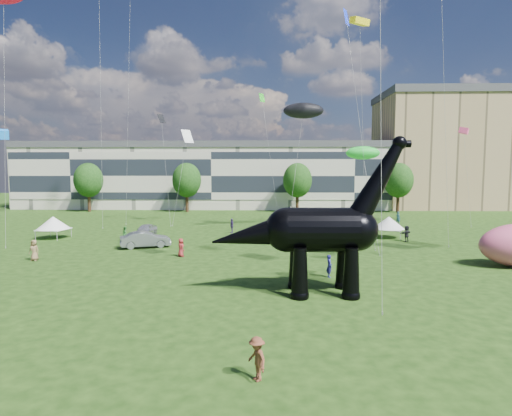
{
  "coord_description": "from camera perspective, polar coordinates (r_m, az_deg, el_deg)",
  "views": [
    {
      "loc": [
        2.67,
        -24.01,
        8.02
      ],
      "look_at": [
        1.79,
        8.0,
        5.0
      ],
      "focal_mm": 30.0,
      "sensor_mm": 36.0,
      "label": 1
    }
  ],
  "objects": [
    {
      "name": "car_silver",
      "position": [
        51.8,
        -14.51,
        -2.89
      ],
      "size": [
        2.04,
        4.38,
        1.45
      ],
      "primitive_type": "imported",
      "rotation": [
        0.0,
        0.0,
        -0.08
      ],
      "color": "silver",
      "rests_on": "ground"
    },
    {
      "name": "dinosaur_sculpture",
      "position": [
        27.42,
        7.8,
        -3.26
      ],
      "size": [
        12.67,
        3.55,
        10.39
      ],
      "rotation": [
        0.0,
        0.0,
        0.03
      ],
      "color": "black",
      "rests_on": "ground"
    },
    {
      "name": "ground",
      "position": [
        25.46,
        -4.64,
        -12.99
      ],
      "size": [
        220.0,
        220.0,
        0.0
      ],
      "primitive_type": "plane",
      "color": "#16330C",
      "rests_on": "ground"
    },
    {
      "name": "car_grey",
      "position": [
        44.58,
        -14.52,
        -4.09
      ],
      "size": [
        5.24,
        3.37,
        1.63
      ],
      "primitive_type": "imported",
      "rotation": [
        0.0,
        0.0,
        1.93
      ],
      "color": "gray",
      "rests_on": "ground"
    },
    {
      "name": "car_dark",
      "position": [
        51.49,
        10.22,
        -2.89
      ],
      "size": [
        2.04,
        4.76,
        1.37
      ],
      "primitive_type": "imported",
      "rotation": [
        0.0,
        0.0,
        0.03
      ],
      "color": "#595960",
      "rests_on": "ground"
    },
    {
      "name": "tree_far_left",
      "position": [
        83.67,
        -21.45,
        3.83
      ],
      "size": [
        5.2,
        5.2,
        9.44
      ],
      "color": "#382314",
      "rests_on": "ground"
    },
    {
      "name": "gazebo_far",
      "position": [
        54.83,
        12.35,
        -1.22
      ],
      "size": [
        4.76,
        4.76,
        2.6
      ],
      "rotation": [
        0.0,
        0.0,
        0.34
      ],
      "color": "white",
      "rests_on": "ground"
    },
    {
      "name": "terrace_row",
      "position": [
        86.7,
        -5.5,
        4.02
      ],
      "size": [
        78.0,
        11.0,
        12.0
      ],
      "primitive_type": "cube",
      "color": "beige",
      "rests_on": "ground"
    },
    {
      "name": "apartment_block",
      "position": [
        96.57,
        24.5,
        6.67
      ],
      "size": [
        28.0,
        18.0,
        22.0
      ],
      "primitive_type": "cube",
      "color": "tan",
      "rests_on": "ground"
    },
    {
      "name": "gazebo_left",
      "position": [
        53.74,
        -25.42,
        -1.82
      ],
      "size": [
        4.09,
        4.09,
        2.52
      ],
      "rotation": [
        0.0,
        0.0,
        -0.14
      ],
      "color": "white",
      "rests_on": "ground"
    },
    {
      "name": "kites",
      "position": [
        52.59,
        -6.01,
        16.79
      ],
      "size": [
        61.77,
        43.54,
        29.92
      ],
      "color": "red",
      "rests_on": "ground"
    },
    {
      "name": "car_white",
      "position": [
        49.72,
        3.26,
        -3.02
      ],
      "size": [
        5.59,
        2.82,
        1.52
      ],
      "primitive_type": "imported",
      "rotation": [
        0.0,
        0.0,
        1.63
      ],
      "color": "silver",
      "rests_on": "ground"
    },
    {
      "name": "visitors",
      "position": [
        41.04,
        -2.49,
        -4.66
      ],
      "size": [
        48.89,
        46.27,
        1.86
      ],
      "color": "navy",
      "rests_on": "ground"
    },
    {
      "name": "tree_mid_left",
      "position": [
        78.42,
        -9.22,
        4.05
      ],
      "size": [
        5.2,
        5.2,
        9.44
      ],
      "color": "#382314",
      "rests_on": "ground"
    },
    {
      "name": "tree_mid_right",
      "position": [
        77.22,
        5.55,
        4.08
      ],
      "size": [
        5.2,
        5.2,
        9.44
      ],
      "color": "#382314",
      "rests_on": "ground"
    },
    {
      "name": "gazebo_near",
      "position": [
        51.25,
        17.28,
        -1.91
      ],
      "size": [
        4.42,
        4.42,
        2.46
      ],
      "rotation": [
        0.0,
        0.0,
        -0.3
      ],
      "color": "white",
      "rests_on": "ground"
    },
    {
      "name": "tree_far_right",
      "position": [
        80.49,
        18.47,
        3.88
      ],
      "size": [
        5.2,
        5.2,
        9.44
      ],
      "color": "#382314",
      "rests_on": "ground"
    }
  ]
}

